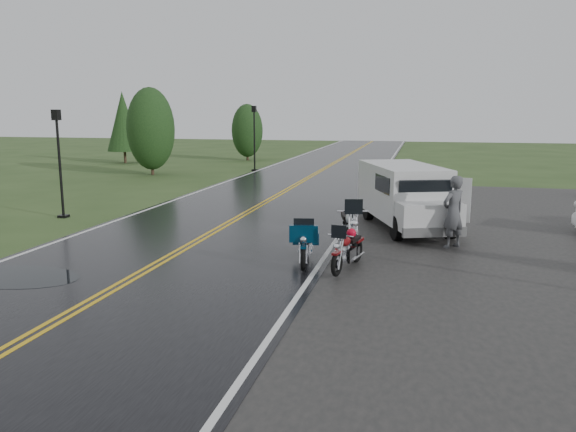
{
  "coord_description": "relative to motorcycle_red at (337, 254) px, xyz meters",
  "views": [
    {
      "loc": [
        6.07,
        -11.72,
        3.62
      ],
      "look_at": [
        2.8,
        2.0,
        1.0
      ],
      "focal_mm": 35.0,
      "sensor_mm": 36.0,
      "label": 1
    }
  ],
  "objects": [
    {
      "name": "motorcycle_silver",
      "position": [
        0.17,
        1.62,
        0.16
      ],
      "size": [
        1.42,
        2.58,
        1.44
      ],
      "primitive_type": null,
      "rotation": [
        0.0,
        0.0,
        0.23
      ],
      "color": "#94979A",
      "rests_on": "ground"
    },
    {
      "name": "motorcycle_teal",
      "position": [
        -0.8,
        0.26,
        0.04
      ],
      "size": [
        1.06,
        2.14,
        1.21
      ],
      "primitive_type": null,
      "rotation": [
        0.0,
        0.0,
        0.16
      ],
      "color": "#05273E",
      "rests_on": "ground"
    },
    {
      "name": "tree_left_mid",
      "position": [
        -13.58,
        18.17,
        1.59
      ],
      "size": [
        2.75,
        2.75,
        4.3
      ],
      "primitive_type": null,
      "color": "#1E3D19",
      "rests_on": "ground"
    },
    {
      "name": "lamp_post_far_left",
      "position": [
        -8.41,
        21.67,
        1.46
      ],
      "size": [
        0.35,
        0.35,
        4.04
      ],
      "primitive_type": null,
      "color": "black",
      "rests_on": "ground"
    },
    {
      "name": "van_white",
      "position": [
        1.12,
        4.04,
        0.45
      ],
      "size": [
        3.6,
        5.51,
        2.03
      ],
      "primitive_type": null,
      "rotation": [
        0.0,
        0.0,
        0.35
      ],
      "color": "silver",
      "rests_on": "ground"
    },
    {
      "name": "ground",
      "position": [
        -4.36,
        -0.1,
        -0.56
      ],
      "size": [
        120.0,
        120.0,
        0.0
      ],
      "primitive_type": "plane",
      "color": "#2D471E",
      "rests_on": "ground"
    },
    {
      "name": "road",
      "position": [
        -4.36,
        9.9,
        -0.54
      ],
      "size": [
        8.0,
        100.0,
        0.04
      ],
      "primitive_type": "cube",
      "color": "black",
      "rests_on": "ground"
    },
    {
      "name": "lamp_post_near_left",
      "position": [
        -10.36,
        5.06,
        1.31
      ],
      "size": [
        0.32,
        0.32,
        3.74
      ],
      "primitive_type": null,
      "color": "black",
      "rests_on": "ground"
    },
    {
      "name": "pine_left_far",
      "position": [
        -19.08,
        24.81,
        1.91
      ],
      "size": [
        2.37,
        2.37,
        4.94
      ],
      "primitive_type": null,
      "color": "#1E3D19",
      "rests_on": "ground"
    },
    {
      "name": "tree_left_far",
      "position": [
        -11.18,
        29.0,
        1.25
      ],
      "size": [
        2.35,
        2.35,
        3.61
      ],
      "primitive_type": null,
      "color": "#1E3D19",
      "rests_on": "ground"
    },
    {
      "name": "person_at_van",
      "position": [
        2.59,
        3.49,
        0.41
      ],
      "size": [
        0.83,
        0.83,
        1.94
      ],
      "primitive_type": "imported",
      "rotation": [
        0.0,
        0.0,
        3.92
      ],
      "color": "#47484C",
      "rests_on": "ground"
    },
    {
      "name": "motorcycle_red",
      "position": [
        0.0,
        0.0,
        0.0
      ],
      "size": [
        1.06,
        1.99,
        1.12
      ],
      "primitive_type": null,
      "rotation": [
        0.0,
        0.0,
        -0.21
      ],
      "color": "#620B0D",
      "rests_on": "ground"
    }
  ]
}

